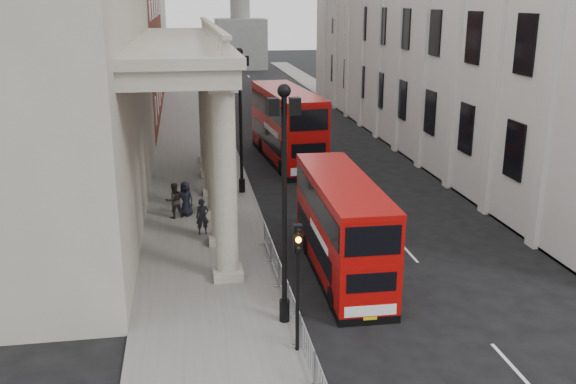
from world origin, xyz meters
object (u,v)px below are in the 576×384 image
(lamp_post_north, at_px, (222,78))
(pedestrian_a, at_px, (202,217))
(pedestrian_c, at_px, (186,199))
(lamp_post_south, at_px, (284,191))
(pedestrian_b, at_px, (174,200))
(bus_far, at_px, (287,124))
(traffic_light, at_px, (298,265))
(lamp_post_mid, at_px, (240,111))
(bus_near, at_px, (341,225))

(lamp_post_north, distance_m, pedestrian_a, 23.19)
(pedestrian_c, bearing_deg, pedestrian_a, -43.34)
(lamp_post_south, bearing_deg, pedestrian_b, 108.00)
(bus_far, bearing_deg, traffic_light, -102.90)
(lamp_post_north, xyz_separation_m, traffic_light, (0.10, -34.02, -1.80))
(traffic_light, bearing_deg, lamp_post_mid, 90.32)
(lamp_post_mid, distance_m, bus_near, 12.64)
(traffic_light, bearing_deg, bus_near, 64.32)
(lamp_post_mid, relative_size, pedestrian_b, 4.47)
(pedestrian_c, bearing_deg, lamp_post_mid, 81.17)
(lamp_post_mid, xyz_separation_m, pedestrian_a, (-2.52, -6.72, -3.92))
(lamp_post_mid, relative_size, lamp_post_north, 1.00)
(lamp_post_mid, xyz_separation_m, traffic_light, (0.10, -18.02, -1.80))
(traffic_light, height_order, bus_near, traffic_light)
(lamp_post_south, distance_m, pedestrian_c, 13.22)
(traffic_light, relative_size, pedestrian_b, 2.31)
(lamp_post_south, bearing_deg, lamp_post_mid, 90.00)
(bus_far, xyz_separation_m, pedestrian_c, (-7.18, -11.43, -1.57))
(lamp_post_north, xyz_separation_m, pedestrian_b, (-3.88, -20.04, -3.86))
(traffic_light, relative_size, bus_near, 0.46)
(lamp_post_mid, distance_m, pedestrian_a, 8.18)
(lamp_post_south, relative_size, pedestrian_a, 4.77)
(lamp_post_mid, distance_m, bus_far, 8.88)
(lamp_post_north, xyz_separation_m, pedestrian_a, (-2.52, -22.72, -3.92))
(lamp_post_mid, xyz_separation_m, pedestrian_c, (-3.28, -3.79, -3.87))
(traffic_light, distance_m, pedestrian_c, 14.77)
(pedestrian_a, distance_m, pedestrian_c, 3.03)
(bus_near, relative_size, pedestrian_b, 5.06)
(lamp_post_north, height_order, pedestrian_b, lamp_post_north)
(bus_near, bearing_deg, pedestrian_c, 128.61)
(lamp_post_mid, height_order, lamp_post_north, same)
(traffic_light, height_order, pedestrian_c, traffic_light)
(pedestrian_a, distance_m, pedestrian_b, 3.00)
(pedestrian_b, bearing_deg, lamp_post_north, -118.14)
(traffic_light, height_order, bus_far, bus_far)
(lamp_post_north, distance_m, pedestrian_c, 20.43)
(lamp_post_mid, bearing_deg, lamp_post_north, 90.00)
(traffic_light, bearing_deg, pedestrian_a, 103.06)
(bus_far, relative_size, pedestrian_a, 6.75)
(traffic_light, relative_size, pedestrian_a, 2.46)
(pedestrian_b, bearing_deg, bus_near, 113.95)
(lamp_post_north, height_order, bus_far, lamp_post_north)
(pedestrian_b, xyz_separation_m, pedestrian_c, (0.60, 0.26, -0.01))
(lamp_post_mid, relative_size, pedestrian_c, 4.51)
(traffic_light, bearing_deg, lamp_post_south, 92.84)
(lamp_post_south, bearing_deg, pedestrian_c, 105.05)
(bus_far, xyz_separation_m, pedestrian_b, (-7.78, -11.69, -1.56))
(bus_near, relative_size, pedestrian_a, 5.40)
(pedestrian_b, distance_m, pedestrian_c, 0.65)
(lamp_post_mid, bearing_deg, pedestrian_a, -110.58)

